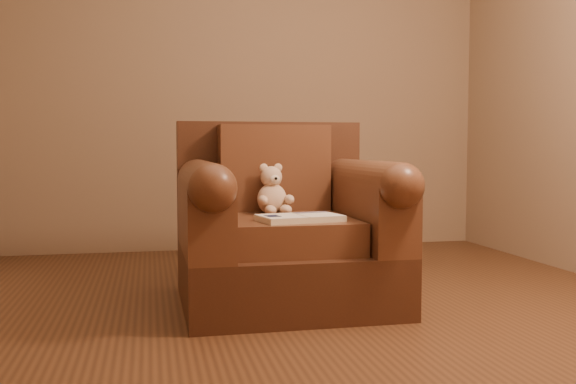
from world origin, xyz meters
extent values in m
plane|color=#57351E|center=(0.00, 0.00, 0.00)|extent=(4.00, 4.00, 0.00)
cube|color=#907459|center=(0.00, 2.00, 1.35)|extent=(4.00, 0.02, 2.70)
cube|color=#412315|center=(-0.04, 0.10, 0.15)|extent=(1.09, 1.03, 0.30)
cube|color=#412315|center=(-0.04, 0.56, 0.64)|extent=(1.09, 0.11, 0.67)
cube|color=brown|center=(-0.04, 0.05, 0.39)|extent=(0.63, 0.76, 0.16)
cube|color=brown|center=(-0.04, 0.42, 0.71)|extent=(0.63, 0.17, 0.49)
cube|color=brown|center=(-0.48, 0.04, 0.48)|extent=(0.22, 0.92, 0.35)
cube|color=brown|center=(0.39, 0.05, 0.48)|extent=(0.22, 0.92, 0.35)
cylinder|color=brown|center=(-0.48, 0.04, 0.65)|extent=(0.22, 0.92, 0.22)
cylinder|color=brown|center=(0.39, 0.05, 0.65)|extent=(0.22, 0.92, 0.22)
ellipsoid|color=beige|center=(-0.09, 0.25, 0.55)|extent=(0.16, 0.15, 0.17)
sphere|color=beige|center=(-0.09, 0.26, 0.67)|extent=(0.12, 0.12, 0.12)
ellipsoid|color=beige|center=(-0.13, 0.26, 0.72)|extent=(0.05, 0.03, 0.05)
ellipsoid|color=beige|center=(-0.05, 0.27, 0.72)|extent=(0.05, 0.03, 0.05)
ellipsoid|color=beige|center=(-0.08, 0.21, 0.66)|extent=(0.06, 0.04, 0.05)
sphere|color=black|center=(-0.08, 0.19, 0.66)|extent=(0.02, 0.02, 0.02)
ellipsoid|color=beige|center=(-0.15, 0.17, 0.55)|extent=(0.05, 0.11, 0.05)
ellipsoid|color=beige|center=(0.00, 0.20, 0.55)|extent=(0.05, 0.11, 0.05)
ellipsoid|color=beige|center=(-0.12, 0.15, 0.49)|extent=(0.06, 0.11, 0.05)
ellipsoid|color=beige|center=(-0.03, 0.16, 0.49)|extent=(0.06, 0.11, 0.05)
cube|color=beige|center=(-0.02, -0.15, 0.48)|extent=(0.43, 0.31, 0.03)
cube|color=white|center=(-0.12, -0.16, 0.50)|extent=(0.23, 0.27, 0.00)
cube|color=white|center=(0.07, -0.13, 0.50)|extent=(0.23, 0.27, 0.00)
cube|color=beige|center=(-0.02, -0.15, 0.50)|extent=(0.05, 0.24, 0.00)
cube|color=#0F1638|center=(-0.17, -0.17, 0.50)|extent=(0.08, 0.09, 0.00)
cube|color=slate|center=(0.06, -0.04, 0.50)|extent=(0.18, 0.08, 0.00)
cylinder|color=gold|center=(0.80, 1.00, 0.01)|extent=(0.34, 0.34, 0.03)
cylinder|color=gold|center=(0.80, 1.00, 0.30)|extent=(0.03, 0.03, 0.55)
cylinder|color=gold|center=(0.80, 1.00, 0.59)|extent=(0.43, 0.43, 0.02)
cylinder|color=gold|center=(0.80, 1.00, 0.57)|extent=(0.03, 0.03, 0.02)
camera|label=1|loc=(-0.74, -3.19, 0.83)|focal=40.00mm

